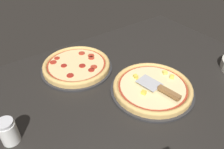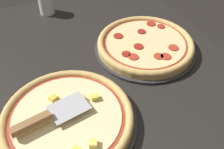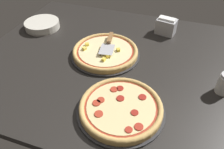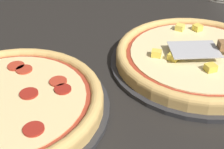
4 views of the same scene
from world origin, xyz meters
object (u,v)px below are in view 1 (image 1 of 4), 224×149
serving_spatula (163,90)px  parmesan_shaker (8,132)px  pizza_back (77,65)px  pizza_front (152,87)px

serving_spatula → parmesan_shaker: parmesan_shaker is taller
pizza_back → serving_spatula: 48.62cm
serving_spatula → parmesan_shaker: size_ratio=2.12×
pizza_back → parmesan_shaker: 50.37cm
parmesan_shaker → pizza_front: bearing=-9.2°
parmesan_shaker → serving_spatula: bearing=-14.8°
pizza_back → parmesan_shaker: size_ratio=3.45×
pizza_front → pizza_back: pizza_front is taller
pizza_front → pizza_back: size_ratio=1.04×
pizza_front → parmesan_shaker: bearing=170.8°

